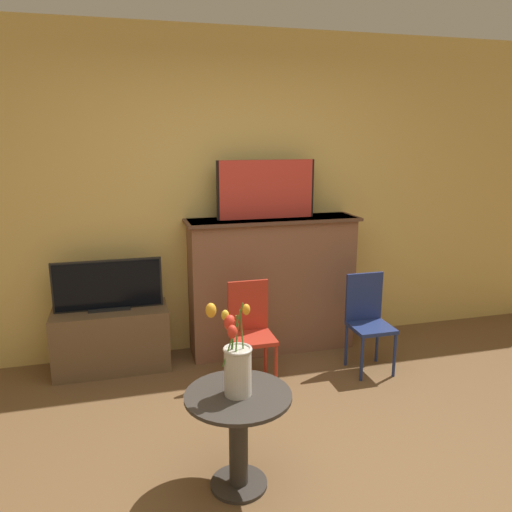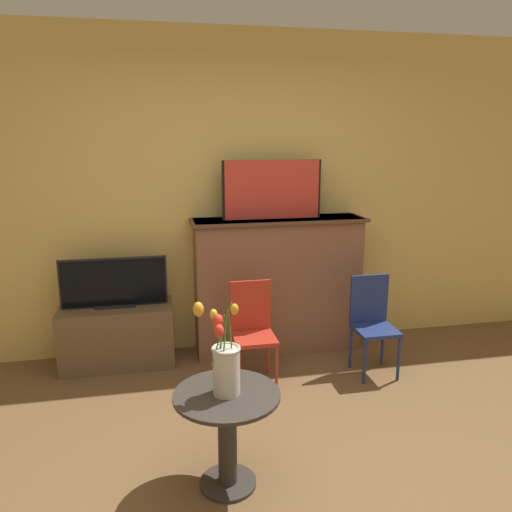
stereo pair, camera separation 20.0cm
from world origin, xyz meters
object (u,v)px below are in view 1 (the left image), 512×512
Objects in this scene: chair_red at (251,327)px; chair_blue at (368,316)px; tv_monitor at (108,286)px; vase_tulips at (236,363)px; painting at (266,189)px.

chair_blue is (0.96, -0.03, 0.00)m from chair_red.
tv_monitor is 1.08× the size of chair_red.
vase_tulips is at bearing -107.90° from chair_red.
tv_monitor is 1.18m from chair_red.
vase_tulips is (-1.33, -1.12, 0.28)m from chair_blue.
chair_red is at bearing 178.02° from chair_blue.
painting is 1.07× the size of chair_red.
vase_tulips reaches higher than chair_blue.
tv_monitor is 1.08× the size of chair_blue.
vase_tulips is at bearing -68.15° from tv_monitor.
painting reaches higher than tv_monitor.
painting is 1.15m from chair_red.
chair_blue is (1.99, -0.53, -0.26)m from tv_monitor.
chair_blue is 1.50× the size of vase_tulips.
vase_tulips is at bearing -110.91° from painting.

